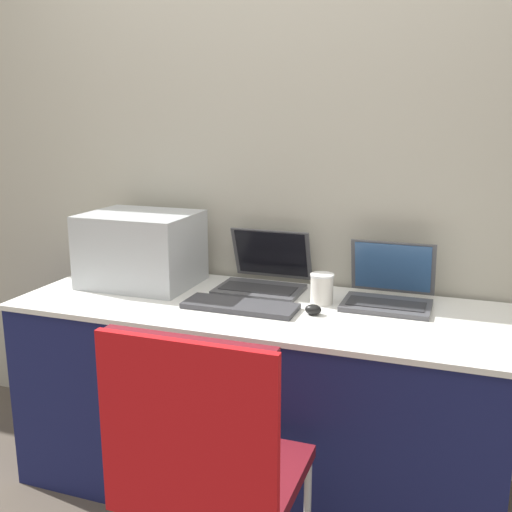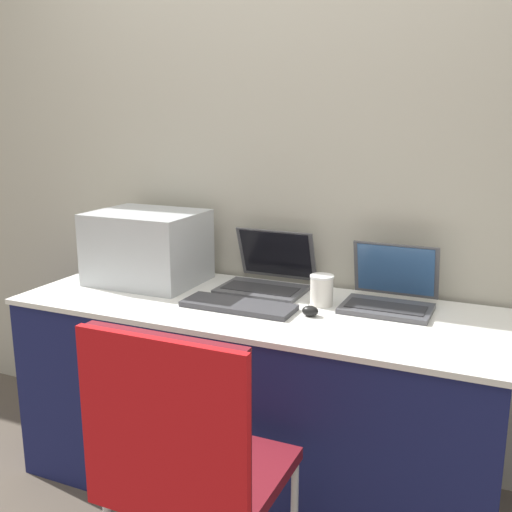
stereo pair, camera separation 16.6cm
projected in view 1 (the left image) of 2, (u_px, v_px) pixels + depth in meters
The scene contains 9 objects.
wall_back at pixel (287, 155), 2.50m from camera, with size 8.00×0.05×2.60m.
table at pixel (256, 396), 2.36m from camera, with size 1.84×0.68×0.76m.
printer at pixel (141, 246), 2.51m from camera, with size 0.45×0.36×0.30m.
laptop_left at pixel (264, 276), 2.47m from camera, with size 0.34×0.32×0.23m.
laptop_right at pixel (389, 291), 2.26m from camera, with size 0.32×0.28×0.23m.
external_keyboard at pixel (240, 306), 2.22m from camera, with size 0.43×0.15×0.02m.
coffee_cup at pixel (322, 289), 2.27m from camera, with size 0.09×0.09×0.12m.
mouse at pixel (313, 310), 2.15m from camera, with size 0.06×0.05×0.04m.
chair at pixel (203, 453), 1.60m from camera, with size 0.49×0.43×0.94m.
Camera 1 is at (0.73, -1.71, 1.46)m, focal length 42.00 mm.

